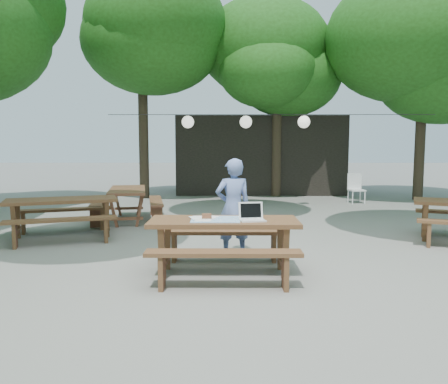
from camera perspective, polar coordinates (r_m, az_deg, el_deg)
ground at (r=6.43m, az=7.01°, el=-9.68°), size 80.00×80.00×0.00m
pavilion at (r=16.70m, az=4.56°, el=4.84°), size 6.00×3.00×2.80m
main_picnic_table at (r=5.96m, az=-0.03°, el=-7.05°), size 2.00×1.58×0.75m
picnic_table_nw at (r=8.82m, az=-20.36°, el=-3.16°), size 2.31×2.11×0.75m
picnic_table_far_w at (r=10.41m, az=-12.46°, el=-1.57°), size 1.91×2.16×0.75m
woman at (r=6.86m, az=1.20°, el=-2.05°), size 0.62×0.47×1.55m
plastic_chair at (r=13.93m, az=16.88°, el=-0.34°), size 0.47×0.47×0.90m
laptop at (r=5.83m, az=3.64°, el=-3.12°), size 0.37×0.31×0.24m
tabletop_clutter at (r=5.90m, az=-1.48°, el=-3.49°), size 0.71×0.57×0.08m
paper_lanterns at (r=12.18m, az=2.94°, el=9.15°), size 9.00×0.34×0.38m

